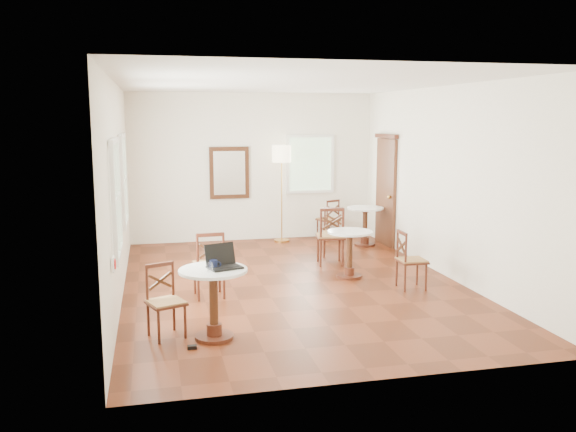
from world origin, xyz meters
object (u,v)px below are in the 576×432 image
at_px(chair_back_a, 329,219).
at_px(water_glass, 210,267).
at_px(cafe_table_mid, 350,249).
at_px(floor_lamp, 282,160).
at_px(chair_near_b, 165,301).
at_px(cafe_table_near, 214,296).
at_px(chair_near_a, 209,264).
at_px(chair_mid_b, 410,260).
at_px(chair_mid_a, 331,236).
at_px(power_adapter, 192,347).
at_px(cafe_table_back, 365,222).
at_px(laptop, 223,262).
at_px(navy_mug, 214,265).
at_px(chair_back_b, 334,232).
at_px(mouse, 211,264).

xyz_separation_m(chair_back_a, water_glass, (-2.98, -5.38, 0.46)).
relative_size(cafe_table_mid, floor_lamp, 0.38).
bearing_deg(chair_back_a, chair_near_b, 32.39).
xyz_separation_m(cafe_table_near, chair_near_b, (-0.54, 0.20, -0.09)).
height_order(cafe_table_near, chair_near_a, chair_near_a).
distance_m(chair_near_a, floor_lamp, 4.16).
bearing_deg(chair_mid_b, chair_near_a, 87.37).
height_order(cafe_table_mid, chair_mid_a, chair_mid_a).
xyz_separation_m(water_glass, power_adapter, (-0.23, -0.14, -0.85)).
distance_m(cafe_table_back, water_glass, 5.75).
relative_size(laptop, power_adapter, 4.33).
relative_size(chair_mid_a, chair_mid_b, 1.16).
relative_size(chair_back_a, navy_mug, 6.38).
bearing_deg(cafe_table_near, chair_near_a, 86.29).
distance_m(floor_lamp, water_glass, 5.72).
distance_m(floor_lamp, power_adapter, 6.10).
bearing_deg(chair_back_b, chair_near_a, -121.67).
bearing_deg(chair_back_a, navy_mug, 37.78).
xyz_separation_m(chair_back_a, navy_mug, (-2.93, -5.26, 0.46)).
relative_size(chair_mid_b, mouse, 10.00).
bearing_deg(floor_lamp, cafe_table_near, -110.30).
relative_size(mouse, navy_mug, 0.67).
distance_m(cafe_table_near, chair_near_b, 0.58).
distance_m(chair_mid_b, chair_back_b, 2.35).
xyz_separation_m(mouse, navy_mug, (0.01, -0.20, 0.04)).
bearing_deg(chair_mid_a, power_adapter, 61.16).
height_order(chair_near_a, navy_mug, chair_near_a).
xyz_separation_m(chair_near_b, chair_mid_b, (3.57, 1.22, 0.01)).
xyz_separation_m(chair_mid_a, floor_lamp, (-0.40, 2.10, 1.16)).
distance_m(cafe_table_mid, floor_lamp, 3.24).
bearing_deg(water_glass, chair_near_b, 147.26).
xyz_separation_m(chair_back_a, chair_back_b, (-0.37, -1.54, 0.02)).
height_order(chair_near_b, chair_mid_b, chair_mid_b).
bearing_deg(navy_mug, floor_lamp, 69.83).
relative_size(floor_lamp, navy_mug, 15.07).
bearing_deg(chair_mid_b, cafe_table_near, 116.68).
xyz_separation_m(chair_mid_a, navy_mug, (-2.31, -3.10, 0.37)).
distance_m(chair_near_a, chair_back_a, 4.60).
relative_size(chair_mid_a, floor_lamp, 0.51).
xyz_separation_m(chair_back_b, floor_lamp, (-0.65, 1.47, 1.22)).
bearing_deg(laptop, chair_mid_b, 7.42).
bearing_deg(chair_mid_a, water_glass, 62.51).
bearing_deg(cafe_table_back, chair_near_b, -133.18).
distance_m(chair_mid_b, navy_mug, 3.37).
relative_size(chair_near_b, navy_mug, 6.50).
distance_m(cafe_table_near, navy_mug, 0.36).
bearing_deg(cafe_table_mid, chair_near_a, -165.79).
distance_m(cafe_table_near, water_glass, 0.39).
bearing_deg(cafe_table_back, cafe_table_mid, -115.71).
bearing_deg(navy_mug, laptop, 29.40).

